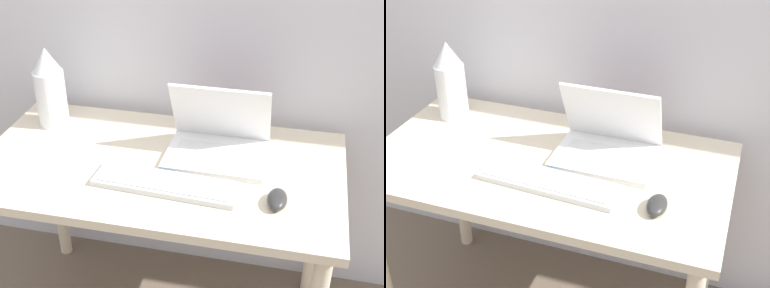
% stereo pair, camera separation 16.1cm
% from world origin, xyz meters
% --- Properties ---
extents(desk, '(1.17, 0.64, 0.71)m').
position_xyz_m(desk, '(0.00, 0.32, 0.61)').
color(desk, beige).
rests_on(desk, ground_plane).
extents(laptop, '(0.32, 0.24, 0.24)m').
position_xyz_m(laptop, '(0.17, 0.42, 0.76)').
color(laptop, white).
rests_on(laptop, desk).
extents(keyboard, '(0.44, 0.15, 0.02)m').
position_xyz_m(keyboard, '(0.05, 0.20, 0.72)').
color(keyboard, silver).
rests_on(keyboard, desk).
extents(mouse, '(0.06, 0.10, 0.04)m').
position_xyz_m(mouse, '(0.39, 0.19, 0.73)').
color(mouse, '#2D2D2D').
rests_on(mouse, desk).
extents(vase, '(0.11, 0.11, 0.29)m').
position_xyz_m(vase, '(-0.44, 0.49, 0.85)').
color(vase, white).
rests_on(vase, desk).
extents(mp3_player, '(0.05, 0.06, 0.01)m').
position_xyz_m(mp3_player, '(0.05, 0.30, 0.72)').
color(mp3_player, '#1E7FB7').
rests_on(mp3_player, desk).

